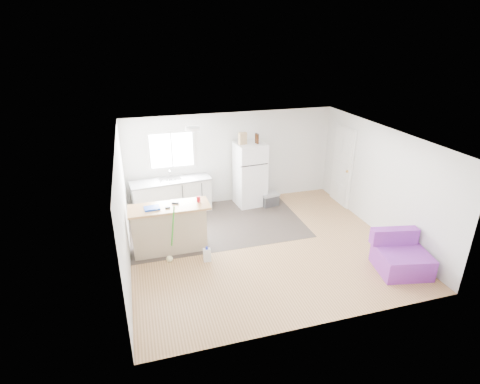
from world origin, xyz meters
name	(u,v)px	position (x,y,z in m)	size (l,w,h in m)	color
room	(264,194)	(0.00, 0.00, 1.20)	(5.51, 5.01, 2.41)	#8C603B
vinyl_zone	(217,224)	(-0.73, 1.25, 0.00)	(4.05, 2.50, 0.00)	#322925
window	(172,150)	(-1.55, 2.49, 1.55)	(1.18, 0.06, 0.98)	white
interior_door	(342,167)	(2.72, 1.55, 1.02)	(0.11, 0.92, 2.10)	white
ceiling_fixture	(193,129)	(-1.20, 1.20, 2.36)	(0.30, 0.30, 0.07)	white
kitchen_cabinets	(172,196)	(-1.66, 2.19, 0.45)	(2.03, 0.81, 1.16)	white
peninsula	(169,228)	(-1.91, 0.39, 0.51)	(1.63, 0.62, 1.00)	tan
refrigerator	(250,174)	(0.39, 2.14, 0.83)	(0.79, 0.76, 1.66)	white
cooler	(270,199)	(0.86, 1.88, 0.17)	(0.50, 0.38, 0.34)	#323234
purple_seat	(400,257)	(2.25, -1.56, 0.27)	(1.06, 1.02, 0.75)	#742E97
cleaner_jug	(207,255)	(-1.26, -0.26, 0.14)	(0.15, 0.11, 0.33)	silver
mop	(170,250)	(-1.96, -0.03, 0.23)	(0.26, 0.34, 1.23)	green
red_cup	(199,199)	(-1.27, 0.44, 1.06)	(0.08, 0.08, 0.12)	red
blue_tray	(152,208)	(-2.22, 0.36, 1.02)	(0.30, 0.22, 0.04)	blue
tool_a	(175,203)	(-1.75, 0.48, 1.02)	(0.14, 0.05, 0.03)	black
tool_b	(167,208)	(-1.92, 0.30, 1.02)	(0.10, 0.04, 0.03)	black
cardboard_box	(243,138)	(0.18, 2.11, 1.81)	(0.20, 0.10, 0.30)	tan
bottle_left	(258,139)	(0.55, 2.06, 1.79)	(0.07, 0.07, 0.25)	#341809
bottle_right	(256,138)	(0.55, 2.15, 1.79)	(0.07, 0.07, 0.25)	#341809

